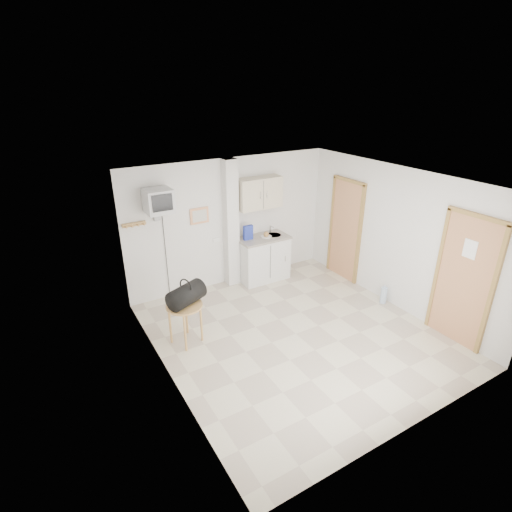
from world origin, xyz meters
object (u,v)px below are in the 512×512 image
round_table (185,311)px  crt_television (158,202)px  duffel_bag (186,295)px  water_bottle (384,295)px

round_table → crt_television: bearing=83.4°
crt_television → duffel_bag: bearing=-94.6°
round_table → water_bottle: size_ratio=1.91×
duffel_bag → water_bottle: duffel_bag is taller
round_table → duffel_bag: duffel_bag is taller
round_table → duffel_bag: 0.27m
water_bottle → crt_television: bearing=149.4°
duffel_bag → water_bottle: size_ratio=1.87×
round_table → duffel_bag: bearing=-2.1°
round_table → duffel_bag: size_ratio=1.02×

